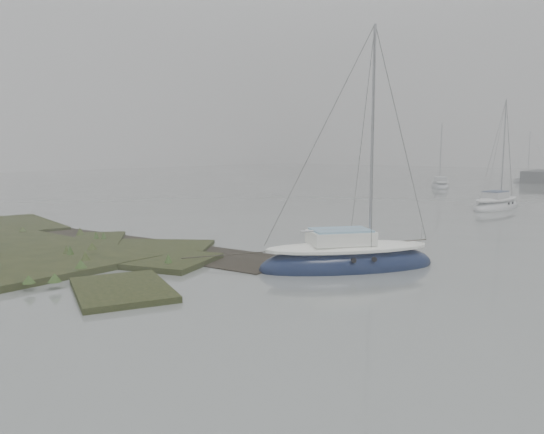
% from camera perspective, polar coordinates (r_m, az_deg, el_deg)
% --- Properties ---
extents(ground, '(160.00, 160.00, 0.00)m').
position_cam_1_polar(ground, '(41.41, 20.78, 1.28)').
color(ground, slate).
rests_on(ground, ground).
extents(sailboat_main, '(5.39, 6.12, 8.71)m').
position_cam_1_polar(sailboat_main, '(18.24, 8.11, -4.65)').
color(sailboat_main, '#0E1938').
rests_on(sailboat_main, ground).
extents(sailboat_white, '(2.43, 5.77, 7.91)m').
position_cam_1_polar(sailboat_white, '(38.85, 22.96, 1.17)').
color(sailboat_white, silver).
rests_on(sailboat_white, ground).
extents(sailboat_far_a, '(3.82, 5.39, 7.31)m').
position_cam_1_polar(sailboat_far_a, '(58.40, 17.63, 3.27)').
color(sailboat_far_a, silver).
rests_on(sailboat_far_a, ground).
extents(sailboat_far_c, '(4.81, 2.06, 6.57)m').
position_cam_1_polar(sailboat_far_c, '(70.03, 26.23, 3.46)').
color(sailboat_far_c, '#ACAFB6').
rests_on(sailboat_far_c, ground).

